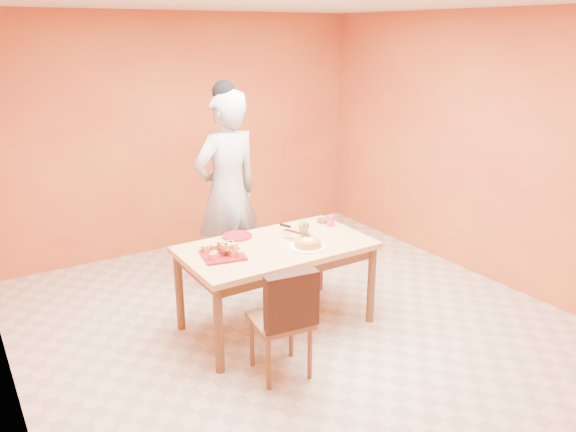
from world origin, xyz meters
TOP-DOWN VIEW (x-y plane):
  - floor at (0.00, 0.00)m, footprint 5.00×5.00m
  - wall_back at (0.00, 2.50)m, footprint 4.50×0.00m
  - wall_right at (2.25, 0.00)m, footprint 0.00×5.00m
  - dining_table at (-0.15, 0.18)m, footprint 1.60×0.90m
  - dining_chair at (-0.50, -0.47)m, footprint 0.47×0.53m
  - pastry_pile at (-0.64, 0.20)m, footprint 0.29×0.29m
  - person at (-0.14, 1.12)m, footprint 0.79×0.58m
  - pastry_platter at (-0.64, 0.20)m, footprint 0.38×0.38m
  - red_dinner_plate at (-0.34, 0.53)m, footprint 0.31×0.31m
  - white_cake_plate at (0.04, -0.01)m, footprint 0.37×0.37m
  - sponge_cake at (0.04, -0.01)m, footprint 0.25×0.25m
  - cake_server at (0.05, 0.17)m, footprint 0.15×0.28m
  - egg_ornament at (0.20, 0.29)m, footprint 0.12×0.10m
  - magenta_glass at (0.53, 0.33)m, footprint 0.07×0.07m
  - checker_tin at (0.53, 0.45)m, footprint 0.13×0.13m

SIDE VIEW (x-z plane):
  - floor at x=0.00m, z-range 0.00..0.00m
  - dining_chair at x=-0.50m, z-range 0.02..0.91m
  - dining_table at x=-0.15m, z-range 0.29..1.05m
  - white_cake_plate at x=0.04m, z-range 0.76..0.77m
  - red_dinner_plate at x=-0.34m, z-range 0.76..0.78m
  - pastry_platter at x=-0.64m, z-range 0.76..0.78m
  - checker_tin at x=0.53m, z-range 0.76..0.79m
  - sponge_cake at x=0.04m, z-range 0.77..0.82m
  - magenta_glass at x=0.53m, z-range 0.76..0.86m
  - egg_ornament at x=0.20m, z-range 0.76..0.89m
  - pastry_pile at x=-0.64m, z-range 0.78..0.87m
  - cake_server at x=0.05m, z-range 0.83..0.83m
  - person at x=-0.14m, z-range 0.00..1.98m
  - wall_back at x=0.00m, z-range -0.90..3.60m
  - wall_right at x=2.25m, z-range -1.15..3.85m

